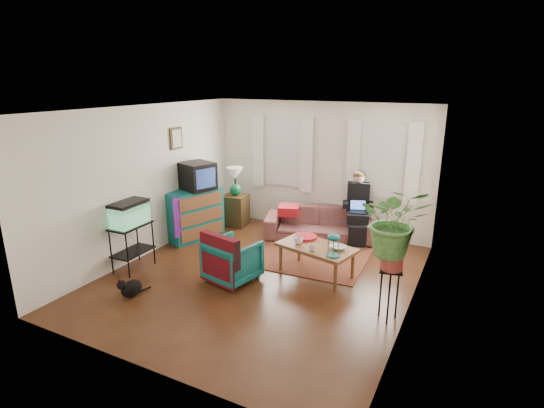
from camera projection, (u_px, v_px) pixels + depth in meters
The scene contains 31 objects.
floor at pixel (261, 277), 6.70m from camera, with size 4.50×5.00×0.01m, color #4F2B14.
ceiling at pixel (259, 109), 5.96m from camera, with size 4.50×5.00×0.01m, color white.
wall_back at pixel (320, 168), 8.47m from camera, with size 4.50×0.01×2.60m, color silver.
wall_front at pixel (139, 259), 4.20m from camera, with size 4.50×0.01×2.60m, color silver.
wall_left at pixel (145, 182), 7.31m from camera, with size 0.01×5.00×2.60m, color silver.
wall_right at pixel (416, 220), 5.35m from camera, with size 0.01×5.00×2.60m, color silver.
window_left at pixel (283, 153), 8.73m from camera, with size 1.08×0.04×1.38m, color white.
window_right at pixel (383, 161), 7.83m from camera, with size 1.08×0.04×1.38m, color white.
curtains_left at pixel (282, 153), 8.66m from camera, with size 1.36×0.06×1.50m, color white.
curtains_right at pixel (382, 162), 7.77m from camera, with size 1.36×0.06×1.50m, color white.
picture_frame at pixel (177, 138), 7.84m from camera, with size 0.04×0.32×0.40m, color #3D2616.
area_rug at pixel (308, 257), 7.45m from camera, with size 2.00×1.60×0.01m, color brown.
sofa at pixel (318, 218), 8.26m from camera, with size 2.05×0.81×0.80m, color brown.
seated_person at pixel (358, 210), 8.10m from camera, with size 0.51×0.63×1.22m, color black, non-canonical shape.
side_table at pixel (236, 210), 8.99m from camera, with size 0.45×0.45×0.66m, color #3D2517.
table_lamp at pixel (235, 182), 8.81m from camera, with size 0.34×0.34×0.61m, color white, non-canonical shape.
dresser at pixel (194, 214), 8.24m from camera, with size 0.54×1.08×0.97m, color #104F65.
crt_tv at pixel (197, 176), 8.08m from camera, with size 0.59×0.54×0.52m, color black.
aquarium_stand at pixel (133, 247), 6.89m from camera, with size 0.38×0.68×0.76m, color black.
aquarium at pixel (129, 213), 6.73m from camera, with size 0.34×0.62×0.40m, color #7FD899.
black_cat at pixel (131, 287), 6.07m from camera, with size 0.23×0.35×0.30m, color black.
armchair at pixel (233, 258), 6.52m from camera, with size 0.70×0.66×0.72m, color #115B67.
serape_throw at pixel (219, 255), 6.27m from camera, with size 0.72×0.17×0.59m, color #9E0A0A.
coffee_table at pixel (316, 260), 6.72m from camera, with size 1.19×0.65×0.49m, color brown.
cup_a at pixel (299, 241), 6.72m from camera, with size 0.13×0.13×0.11m, color white.
cup_b at pixel (312, 247), 6.46m from camera, with size 0.11×0.11×0.10m, color beige.
bowl at pixel (338, 247), 6.51m from camera, with size 0.23×0.23×0.06m, color white.
snack_tray at pixel (306, 237), 6.96m from camera, with size 0.37×0.37×0.04m, color #B21414.
birdcage at pixel (333, 245), 6.22m from camera, with size 0.19×0.19×0.35m, color #115B6B, non-canonical shape.
plant_stand at pixel (389, 294), 5.43m from camera, with size 0.30×0.30×0.71m, color black.
potted_plant at pixel (394, 232), 5.19m from camera, with size 0.82×0.70×0.91m, color #599947.
Camera 1 is at (2.93, -5.35, 3.01)m, focal length 28.00 mm.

